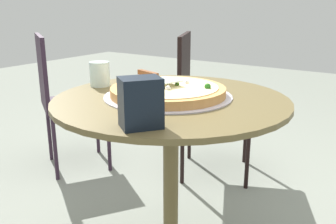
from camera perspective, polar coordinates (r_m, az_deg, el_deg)
patio_table at (r=1.34m, az=0.43°, el=-5.07°), size 0.81×0.81×0.73m
pizza_on_tray at (r=1.30m, az=0.01°, el=3.15°), size 0.45×0.45×0.05m
pizza_server at (r=1.35m, az=-1.85°, el=5.43°), size 0.22×0.11×0.02m
drinking_cup at (r=1.49m, az=-10.40°, el=5.75°), size 0.08×0.08×0.09m
napkin_dispenser at (r=0.97m, az=-4.22°, el=1.42°), size 0.13×0.13×0.13m
patio_chair_near at (r=2.28m, az=5.63°, el=2.84°), size 0.58×0.58×0.87m
patio_chair_far at (r=2.43m, az=-15.83°, el=2.72°), size 0.54×0.54×0.86m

